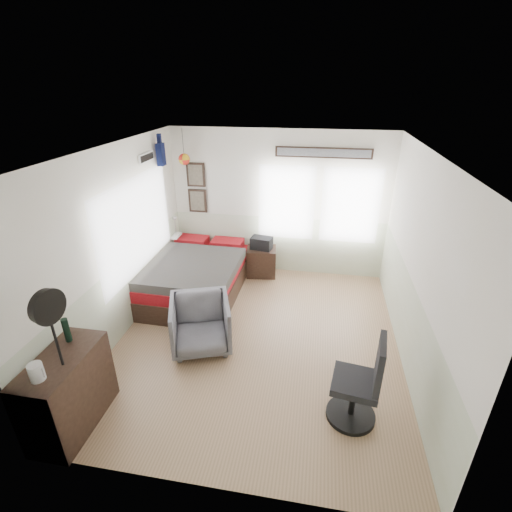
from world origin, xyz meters
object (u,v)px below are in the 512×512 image
object	(u,v)px
nightstand	(261,261)
task_chair	(360,388)
armchair	(201,324)
dresser	(69,392)
bed	(195,276)

from	to	relation	value
nightstand	task_chair	size ratio (longest dim) A/B	0.50
armchair	nightstand	xyz separation A→B (m)	(0.49, 2.28, -0.10)
armchair	nightstand	distance (m)	2.33
nightstand	task_chair	distance (m)	3.57
task_chair	dresser	bearing A→B (deg)	-160.45
nightstand	bed	bearing A→B (deg)	-146.19
dresser	armchair	bearing A→B (deg)	56.95
bed	armchair	bearing A→B (deg)	-67.34
task_chair	bed	bearing A→B (deg)	147.37
armchair	nightstand	size ratio (longest dim) A/B	1.49
bed	nightstand	size ratio (longest dim) A/B	3.97
dresser	nightstand	distance (m)	4.06
dresser	armchair	distance (m)	1.80
nightstand	task_chair	bearing A→B (deg)	-70.51
bed	task_chair	size ratio (longest dim) A/B	2.00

